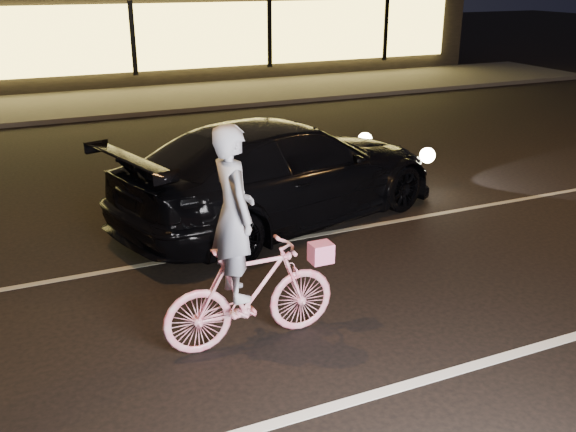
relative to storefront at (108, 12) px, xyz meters
name	(u,v)px	position (x,y,z in m)	size (l,w,h in m)	color
ground	(400,295)	(0.00, -18.97, -2.15)	(90.00, 90.00, 0.00)	black
lane_stripe_near	(487,362)	(0.00, -20.47, -2.14)	(60.00, 0.12, 0.01)	silver
lane_stripe_far	(322,234)	(0.00, -16.97, -2.14)	(60.00, 0.10, 0.01)	gray
sidewalk	(150,99)	(0.00, -5.97, -2.09)	(30.00, 4.00, 0.12)	#383533
storefront	(108,12)	(0.00, 0.00, 0.00)	(25.40, 8.42, 4.20)	black
cyclist	(246,270)	(-1.96, -19.20, -1.35)	(1.78, 0.61, 2.24)	#F53566
sedan	(283,171)	(-0.27, -16.20, -1.39)	(5.60, 3.52, 1.51)	black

